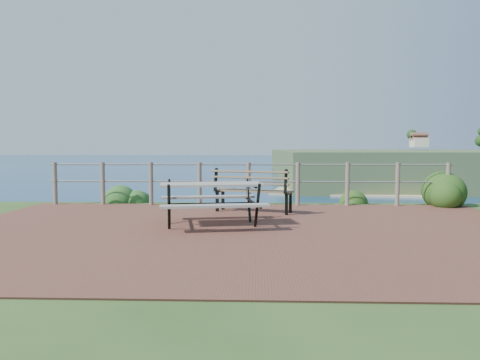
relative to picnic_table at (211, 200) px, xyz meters
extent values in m
cube|color=brown|center=(0.59, -0.44, -0.47)|extent=(10.00, 7.00, 0.12)
plane|color=navy|center=(0.59, 199.56, -0.47)|extent=(1200.00, 1200.00, 0.00)
cylinder|color=#6B5B4C|center=(-4.01, 2.91, 0.05)|extent=(0.10, 0.10, 1.00)
cylinder|color=#6B5B4C|center=(-2.86, 2.91, 0.05)|extent=(0.10, 0.10, 1.00)
cylinder|color=#6B5B4C|center=(-1.71, 2.91, 0.05)|extent=(0.10, 0.10, 1.00)
cylinder|color=#6B5B4C|center=(-0.56, 2.91, 0.05)|extent=(0.10, 0.10, 1.00)
cylinder|color=#6B5B4C|center=(0.59, 2.91, 0.05)|extent=(0.10, 0.10, 1.00)
cylinder|color=#6B5B4C|center=(1.74, 2.91, 0.05)|extent=(0.10, 0.10, 1.00)
cylinder|color=#6B5B4C|center=(2.89, 2.91, 0.05)|extent=(0.10, 0.10, 1.00)
cylinder|color=#6B5B4C|center=(4.04, 2.91, 0.05)|extent=(0.10, 0.10, 1.00)
cylinder|color=#6B5B4C|center=(5.19, 2.91, 0.05)|extent=(0.10, 0.10, 1.00)
cylinder|color=slate|center=(0.59, 2.91, 0.50)|extent=(9.40, 0.04, 0.04)
cylinder|color=slate|center=(0.59, 2.91, 0.10)|extent=(9.40, 0.04, 0.04)
cube|color=gray|center=(0.00, 0.00, 0.26)|extent=(1.84, 1.02, 0.04)
cube|color=gray|center=(0.00, 0.00, -0.03)|extent=(1.75, 0.56, 0.04)
cube|color=gray|center=(0.00, 0.00, -0.03)|extent=(1.75, 0.56, 0.04)
cylinder|color=black|center=(0.00, 0.00, -0.07)|extent=(1.48, 0.31, 0.04)
cube|color=brown|center=(0.71, 1.69, 0.00)|extent=(1.68, 0.92, 0.04)
cube|color=brown|center=(0.71, 1.69, 0.29)|extent=(1.59, 0.65, 0.37)
cube|color=black|center=(0.71, 1.69, -0.22)|extent=(0.07, 0.07, 0.45)
cube|color=black|center=(0.71, 1.69, -0.22)|extent=(0.07, 0.07, 0.45)
cube|color=black|center=(0.71, 1.69, -0.22)|extent=(0.07, 0.07, 0.45)
cube|color=black|center=(0.71, 1.69, -0.22)|extent=(0.07, 0.07, 0.45)
ellipsoid|color=#204515|center=(5.28, 2.83, -0.47)|extent=(1.01, 1.01, 1.44)
ellipsoid|color=#215520|center=(-2.45, 3.60, -0.47)|extent=(0.86, 0.86, 0.64)
ellipsoid|color=#204515|center=(3.17, 3.59, -0.47)|extent=(0.71, 0.71, 0.43)
camera|label=1|loc=(0.79, -7.99, 0.90)|focal=35.00mm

